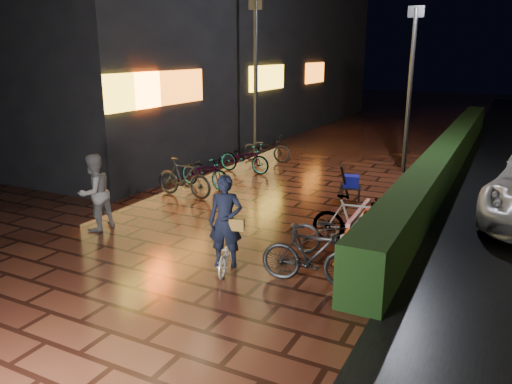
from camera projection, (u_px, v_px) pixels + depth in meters
The scene contains 11 objects.
ground at pixel (225, 233), 10.12m from camera, with size 80.00×80.00×0.00m, color #381911.
hedge at pixel (449, 154), 15.38m from camera, with size 0.70×20.00×1.00m, color black.
bystander_person at pixel (95, 192), 10.11m from camera, with size 0.77×0.60×1.58m, color #5B5A5D.
storefront_block at pixel (173, 30), 22.92m from camera, with size 12.09×22.00×9.00m.
lamp_post_hedge at pixel (410, 84), 14.48m from camera, with size 0.46×0.13×4.78m.
lamp_post_sf at pixel (256, 74), 16.29m from camera, with size 0.49×0.14×5.17m.
cyclist at pixel (227, 236), 8.22m from camera, with size 0.71×1.22×1.66m.
traffic_barrier at pixel (358, 230), 9.19m from camera, with size 0.55×1.91×0.77m.
cart_assembly at pixel (350, 183), 12.06m from camera, with size 0.59×0.62×0.95m.
parked_bikes_storefront at pixel (230, 162), 14.46m from camera, with size 1.82×5.36×0.97m.
parked_bikes_hedge at pixel (336, 236), 8.64m from camera, with size 1.80×2.55×0.97m.
Camera 1 is at (4.91, -8.18, 3.55)m, focal length 35.00 mm.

